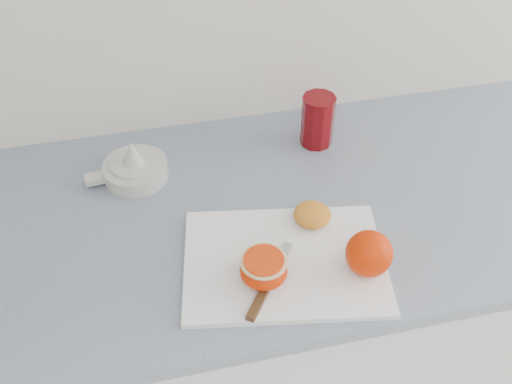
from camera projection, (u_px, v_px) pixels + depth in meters
counter at (261, 329)px, 1.44m from camera, size 2.51×0.64×0.89m
cutting_board at (285, 262)px, 1.02m from camera, size 0.40×0.31×0.01m
whole_orange at (369, 254)px, 0.98m from camera, size 0.08×0.08×0.08m
half_orange at (264, 269)px, 0.97m from camera, size 0.08×0.08×0.05m
squeezed_shell at (312, 214)px, 1.08m from camera, size 0.07×0.07×0.03m
paring_knife at (263, 294)px, 0.96m from camera, size 0.12×0.15×0.01m
citrus_juicer at (134, 168)px, 1.18m from camera, size 0.17×0.13×0.09m
red_tumbler at (317, 122)px, 1.25m from camera, size 0.07×0.07×0.12m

